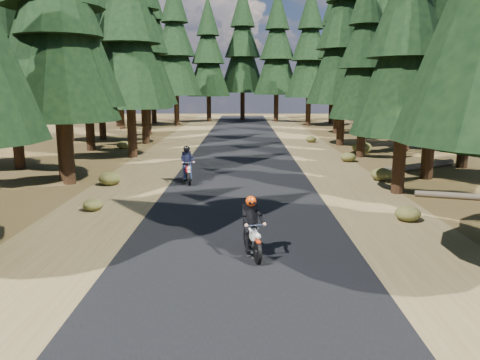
{
  "coord_description": "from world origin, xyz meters",
  "views": [
    {
      "loc": [
        0.11,
        -13.18,
        4.01
      ],
      "look_at": [
        0.0,
        1.5,
        1.1
      ],
      "focal_mm": 35.0,
      "sensor_mm": 36.0,
      "label": 1
    }
  ],
  "objects_px": {
    "log_near": "(419,166)",
    "rider_follow": "(187,171)",
    "log_far": "(477,197)",
    "rider_lead": "(252,237)"
  },
  "relations": [
    {
      "from": "log_far",
      "to": "rider_lead",
      "type": "height_order",
      "value": "rider_lead"
    },
    {
      "from": "log_far",
      "to": "rider_lead",
      "type": "distance_m",
      "value": 10.06
    },
    {
      "from": "log_far",
      "to": "rider_lead",
      "type": "relative_size",
      "value": 2.5
    },
    {
      "from": "rider_lead",
      "to": "log_far",
      "type": "bearing_deg",
      "value": -157.62
    },
    {
      "from": "log_near",
      "to": "log_far",
      "type": "distance_m",
      "value": 6.55
    },
    {
      "from": "log_far",
      "to": "rider_follow",
      "type": "height_order",
      "value": "rider_follow"
    },
    {
      "from": "rider_follow",
      "to": "log_near",
      "type": "bearing_deg",
      "value": -175.43
    },
    {
      "from": "log_near",
      "to": "log_far",
      "type": "relative_size",
      "value": 1.2
    },
    {
      "from": "log_far",
      "to": "rider_follow",
      "type": "xyz_separation_m",
      "value": [
        -10.85,
        3.07,
        0.41
      ]
    },
    {
      "from": "log_near",
      "to": "rider_follow",
      "type": "relative_size",
      "value": 2.77
    }
  ]
}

